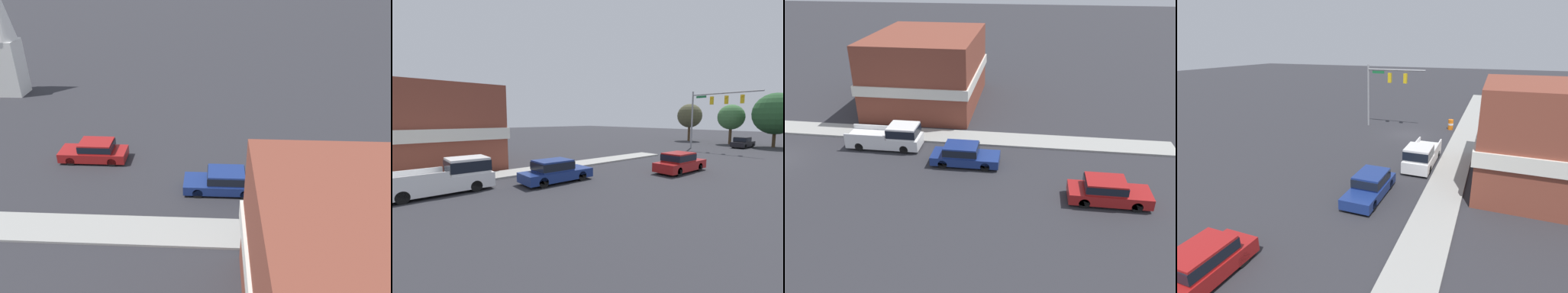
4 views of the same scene
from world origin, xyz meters
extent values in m
cube|color=#9E9E99|center=(-5.70, 0.00, 0.07)|extent=(2.40, 60.00, 0.14)
cylinder|color=black|center=(-2.30, 15.79, 0.33)|extent=(0.22, 0.66, 0.66)
cylinder|color=black|center=(-0.64, 15.79, 0.33)|extent=(0.22, 0.66, 0.66)
cylinder|color=black|center=(-2.30, 12.78, 0.33)|extent=(0.22, 0.66, 0.66)
cylinder|color=black|center=(-0.64, 12.78, 0.33)|extent=(0.22, 0.66, 0.66)
cube|color=navy|center=(-1.47, 14.28, 0.49)|extent=(1.88, 4.84, 0.62)
cube|color=navy|center=(-1.47, 13.99, 1.15)|extent=(1.73, 2.33, 0.72)
cube|color=black|center=(-1.47, 13.99, 1.15)|extent=(1.75, 2.42, 0.50)
cylinder|color=black|center=(1.24, 25.17, 0.33)|extent=(0.22, 0.66, 0.66)
cylinder|color=black|center=(2.85, 25.17, 0.33)|extent=(0.22, 0.66, 0.66)
cylinder|color=black|center=(1.24, 22.15, 0.33)|extent=(0.22, 0.66, 0.66)
cylinder|color=black|center=(2.85, 22.15, 0.33)|extent=(0.22, 0.66, 0.66)
cube|color=maroon|center=(2.05, 23.66, 0.53)|extent=(1.83, 4.87, 0.69)
cube|color=maroon|center=(2.05, 23.37, 1.21)|extent=(1.68, 2.34, 0.69)
cube|color=black|center=(2.05, 23.37, 1.21)|extent=(1.70, 2.43, 0.48)
cylinder|color=black|center=(-4.19, 9.39, 0.33)|extent=(0.22, 0.66, 0.66)
cylinder|color=black|center=(-2.46, 9.39, 0.33)|extent=(0.22, 0.66, 0.66)
cylinder|color=black|center=(-4.19, 5.85, 0.33)|extent=(0.22, 0.66, 0.66)
cylinder|color=black|center=(-2.46, 5.85, 0.33)|extent=(0.22, 0.66, 0.66)
cube|color=white|center=(-3.32, 7.62, 0.61)|extent=(1.95, 5.70, 0.85)
cube|color=white|center=(-3.32, 9.19, 1.48)|extent=(1.85, 2.17, 0.90)
cube|color=black|center=(-3.32, 9.19, 1.48)|extent=(1.87, 2.25, 0.63)
cube|color=white|center=(-4.24, 6.39, 1.21)|extent=(0.12, 3.23, 0.35)
cube|color=white|center=(-2.41, 6.39, 1.21)|extent=(0.12, 3.23, 0.35)
cube|color=brown|center=(-13.83, 8.52, 3.43)|extent=(12.85, 9.78, 6.86)
cube|color=silver|center=(-13.83, 8.52, 3.05)|extent=(13.15, 10.08, 0.90)
camera|label=1|loc=(-22.06, 14.96, 14.34)|focal=35.00mm
camera|label=2|loc=(13.14, 4.92, 4.26)|focal=24.00mm
camera|label=3|loc=(22.12, 18.48, 13.53)|focal=35.00mm
camera|label=4|loc=(-7.95, 30.18, 9.08)|focal=28.00mm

